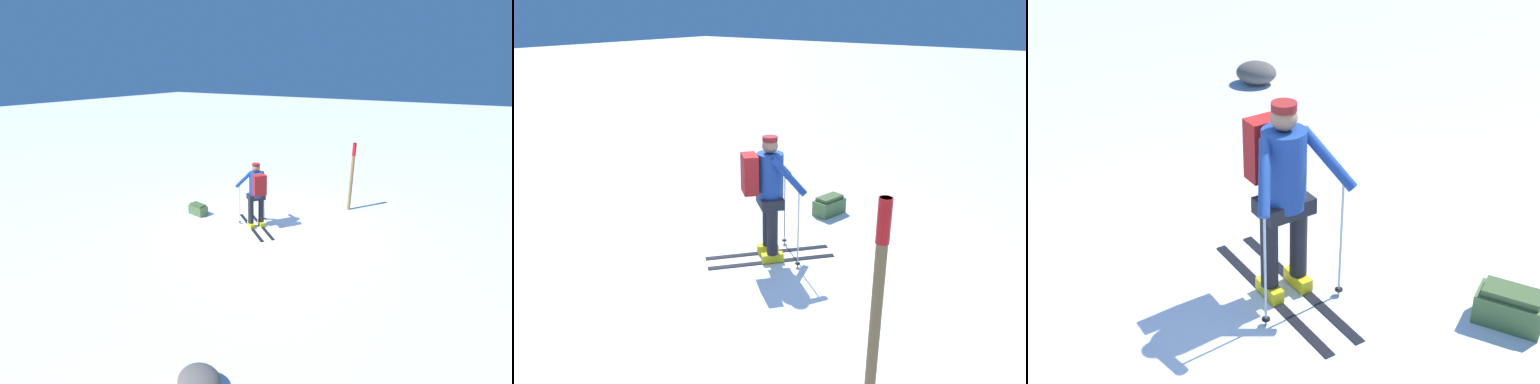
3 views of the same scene
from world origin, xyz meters
TOP-DOWN VIEW (x-y plane):
  - ground_plane at (0.00, 0.00)m, footprint 80.00×80.00m
  - skier at (0.21, 0.45)m, footprint 1.61×1.44m
  - dropped_backpack at (2.10, 0.57)m, footprint 0.58×0.39m
  - trail_marker at (-1.58, -2.00)m, footprint 0.11×0.11m

SIDE VIEW (x-z plane):
  - ground_plane at x=0.00m, z-range 0.00..0.00m
  - dropped_backpack at x=2.10m, z-range -0.01..0.32m
  - skier at x=0.21m, z-range 0.15..1.90m
  - trail_marker at x=-1.58m, z-range 0.16..2.19m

